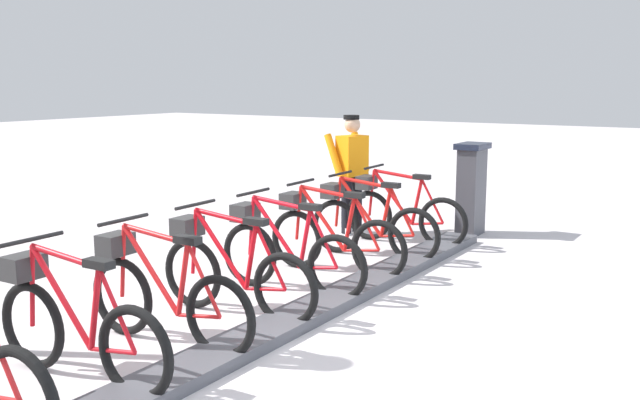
{
  "coord_description": "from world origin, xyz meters",
  "views": [
    {
      "loc": [
        -3.46,
        4.63,
        2.14
      ],
      "look_at": [
        0.5,
        -1.55,
        0.9
      ],
      "focal_mm": 40.05,
      "sensor_mm": 36.0,
      "label": 1
    }
  ],
  "objects_px": {
    "bike_docked_1": "(368,223)",
    "bike_docked_3": "(286,251)",
    "bike_docked_4": "(230,270)",
    "payment_kiosk": "(471,187)",
    "bike_docked_6": "(73,324)",
    "worker_near_rack": "(352,169)",
    "bike_docked_5": "(162,294)",
    "bike_docked_0": "(400,212)",
    "bike_docked_2": "(331,236)"
  },
  "relations": [
    {
      "from": "bike_docked_1",
      "to": "bike_docked_3",
      "type": "xyz_separation_m",
      "value": [
        0.0,
        1.73,
        0.0
      ]
    },
    {
      "from": "bike_docked_3",
      "to": "bike_docked_4",
      "type": "relative_size",
      "value": 1.0
    },
    {
      "from": "bike_docked_1",
      "to": "bike_docked_4",
      "type": "bearing_deg",
      "value": 90.0
    },
    {
      "from": "payment_kiosk",
      "to": "bike_docked_6",
      "type": "distance_m",
      "value": 6.27
    },
    {
      "from": "bike_docked_6",
      "to": "worker_near_rack",
      "type": "distance_m",
      "value": 5.49
    },
    {
      "from": "bike_docked_3",
      "to": "bike_docked_5",
      "type": "bearing_deg",
      "value": 90.0
    },
    {
      "from": "payment_kiosk",
      "to": "bike_docked_5",
      "type": "distance_m",
      "value": 5.41
    },
    {
      "from": "bike_docked_5",
      "to": "bike_docked_6",
      "type": "xyz_separation_m",
      "value": [
        0.0,
        0.87,
        0.0
      ]
    },
    {
      "from": "bike_docked_1",
      "to": "bike_docked_0",
      "type": "bearing_deg",
      "value": -90.0
    },
    {
      "from": "bike_docked_4",
      "to": "bike_docked_3",
      "type": "bearing_deg",
      "value": -90.0
    },
    {
      "from": "bike_docked_0",
      "to": "bike_docked_3",
      "type": "bearing_deg",
      "value": 90.0
    },
    {
      "from": "bike_docked_3",
      "to": "bike_docked_1",
      "type": "bearing_deg",
      "value": -90.0
    },
    {
      "from": "payment_kiosk",
      "to": "bike_docked_4",
      "type": "xyz_separation_m",
      "value": [
        0.57,
        4.51,
        -0.24
      ]
    },
    {
      "from": "bike_docked_4",
      "to": "bike_docked_5",
      "type": "bearing_deg",
      "value": 90.0
    },
    {
      "from": "bike_docked_5",
      "to": "bike_docked_3",
      "type": "bearing_deg",
      "value": -90.0
    },
    {
      "from": "bike_docked_4",
      "to": "bike_docked_5",
      "type": "height_order",
      "value": "same"
    },
    {
      "from": "bike_docked_5",
      "to": "payment_kiosk",
      "type": "bearing_deg",
      "value": -96.07
    },
    {
      "from": "payment_kiosk",
      "to": "bike_docked_1",
      "type": "height_order",
      "value": "payment_kiosk"
    },
    {
      "from": "bike_docked_5",
      "to": "worker_near_rack",
      "type": "relative_size",
      "value": 1.04
    },
    {
      "from": "payment_kiosk",
      "to": "bike_docked_3",
      "type": "bearing_deg",
      "value": 81.07
    },
    {
      "from": "payment_kiosk",
      "to": "bike_docked_2",
      "type": "distance_m",
      "value": 2.84
    },
    {
      "from": "payment_kiosk",
      "to": "worker_near_rack",
      "type": "distance_m",
      "value": 1.68
    },
    {
      "from": "bike_docked_3",
      "to": "bike_docked_2",
      "type": "bearing_deg",
      "value": -90.0
    },
    {
      "from": "bike_docked_2",
      "to": "bike_docked_4",
      "type": "bearing_deg",
      "value": 90.0
    },
    {
      "from": "payment_kiosk",
      "to": "worker_near_rack",
      "type": "height_order",
      "value": "worker_near_rack"
    },
    {
      "from": "bike_docked_1",
      "to": "bike_docked_5",
      "type": "distance_m",
      "value": 3.46
    },
    {
      "from": "bike_docked_4",
      "to": "worker_near_rack",
      "type": "bearing_deg",
      "value": -76.79
    },
    {
      "from": "bike_docked_1",
      "to": "worker_near_rack",
      "type": "distance_m",
      "value": 1.46
    },
    {
      "from": "bike_docked_4",
      "to": "bike_docked_1",
      "type": "bearing_deg",
      "value": -90.0
    },
    {
      "from": "bike_docked_0",
      "to": "bike_docked_1",
      "type": "bearing_deg",
      "value": 90.0
    },
    {
      "from": "bike_docked_1",
      "to": "bike_docked_5",
      "type": "bearing_deg",
      "value": 90.0
    },
    {
      "from": "bike_docked_6",
      "to": "worker_near_rack",
      "type": "bearing_deg",
      "value": -80.94
    },
    {
      "from": "bike_docked_0",
      "to": "bike_docked_5",
      "type": "xyz_separation_m",
      "value": [
        0.0,
        4.33,
        0.0
      ]
    },
    {
      "from": "worker_near_rack",
      "to": "bike_docked_5",
      "type": "bearing_deg",
      "value": 100.76
    },
    {
      "from": "bike_docked_4",
      "to": "worker_near_rack",
      "type": "relative_size",
      "value": 1.04
    },
    {
      "from": "bike_docked_2",
      "to": "bike_docked_0",
      "type": "bearing_deg",
      "value": -90.0
    },
    {
      "from": "bike_docked_3",
      "to": "bike_docked_5",
      "type": "xyz_separation_m",
      "value": [
        0.0,
        1.73,
        0.0
      ]
    },
    {
      "from": "bike_docked_3",
      "to": "bike_docked_4",
      "type": "distance_m",
      "value": 0.87
    },
    {
      "from": "bike_docked_0",
      "to": "bike_docked_6",
      "type": "xyz_separation_m",
      "value": [
        0.0,
        5.2,
        0.0
      ]
    },
    {
      "from": "bike_docked_3",
      "to": "bike_docked_6",
      "type": "relative_size",
      "value": 1.0
    },
    {
      "from": "bike_docked_0",
      "to": "payment_kiosk",
      "type": "bearing_deg",
      "value": -118.76
    },
    {
      "from": "bike_docked_2",
      "to": "bike_docked_5",
      "type": "distance_m",
      "value": 2.6
    },
    {
      "from": "bike_docked_3",
      "to": "worker_near_rack",
      "type": "height_order",
      "value": "worker_near_rack"
    },
    {
      "from": "payment_kiosk",
      "to": "bike_docked_1",
      "type": "bearing_deg",
      "value": 73.32
    },
    {
      "from": "payment_kiosk",
      "to": "worker_near_rack",
      "type": "relative_size",
      "value": 0.77
    },
    {
      "from": "bike_docked_1",
      "to": "bike_docked_3",
      "type": "distance_m",
      "value": 1.73
    },
    {
      "from": "bike_docked_3",
      "to": "bike_docked_4",
      "type": "bearing_deg",
      "value": 90.0
    },
    {
      "from": "bike_docked_2",
      "to": "worker_near_rack",
      "type": "relative_size",
      "value": 1.04
    },
    {
      "from": "payment_kiosk",
      "to": "bike_docked_0",
      "type": "xyz_separation_m",
      "value": [
        0.57,
        1.04,
        -0.24
      ]
    },
    {
      "from": "worker_near_rack",
      "to": "bike_docked_2",
      "type": "bearing_deg",
      "value": 113.98
    }
  ]
}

